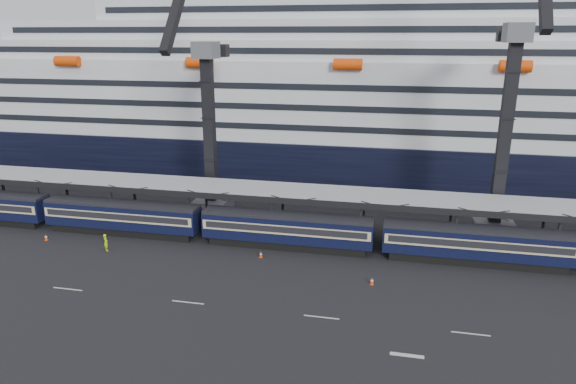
% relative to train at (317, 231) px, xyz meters
% --- Properties ---
extents(ground, '(260.00, 260.00, 0.00)m').
position_rel_train_xyz_m(ground, '(4.65, -10.00, -2.20)').
color(ground, black).
rests_on(ground, ground).
extents(lane_markings, '(111.00, 4.27, 0.02)m').
position_rel_train_xyz_m(lane_markings, '(12.80, -15.23, -2.19)').
color(lane_markings, beige).
rests_on(lane_markings, ground).
extents(train, '(133.05, 3.00, 4.05)m').
position_rel_train_xyz_m(train, '(0.00, 0.00, 0.00)').
color(train, black).
rests_on(train, ground).
extents(canopy, '(130.00, 6.25, 5.53)m').
position_rel_train_xyz_m(canopy, '(4.65, 4.00, 3.05)').
color(canopy, '#94969C').
rests_on(canopy, ground).
extents(cruise_ship, '(214.09, 28.84, 34.00)m').
position_rel_train_xyz_m(cruise_ship, '(3.57, 35.99, 10.14)').
color(cruise_ship, black).
rests_on(cruise_ship, ground).
extents(crane_dark_near, '(4.50, 17.75, 35.08)m').
position_rel_train_xyz_m(crane_dark_near, '(-15.35, 8.59, 9.73)').
color(crane_dark_near, '#4F5157').
rests_on(crane_dark_near, ground).
extents(crane_dark_mid, '(4.50, 18.24, 39.64)m').
position_rel_train_xyz_m(crane_dark_mid, '(19.65, 7.59, 11.16)').
color(crane_dark_mid, '#4F5157').
rests_on(crane_dark_mid, ground).
extents(worker, '(0.84, 0.82, 1.95)m').
position_rel_train_xyz_m(worker, '(-22.59, -5.13, -1.23)').
color(worker, '#BBE90C').
rests_on(worker, ground).
extents(traffic_cone_b, '(0.40, 0.40, 0.79)m').
position_rel_train_xyz_m(traffic_cone_b, '(-31.04, -3.89, -1.81)').
color(traffic_cone_b, '#E33F07').
rests_on(traffic_cone_b, ground).
extents(traffic_cone_c, '(0.37, 0.37, 0.74)m').
position_rel_train_xyz_m(traffic_cone_c, '(-5.49, -3.31, -1.84)').
color(traffic_cone_c, '#E33F07').
rests_on(traffic_cone_c, ground).
extents(traffic_cone_d, '(0.38, 0.38, 0.76)m').
position_rel_train_xyz_m(traffic_cone_d, '(6.46, -7.12, -1.83)').
color(traffic_cone_d, '#E33F07').
rests_on(traffic_cone_d, ground).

